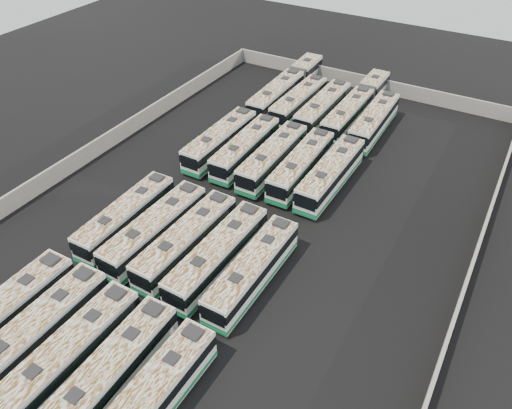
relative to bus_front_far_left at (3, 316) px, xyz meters
name	(u,v)px	position (x,y,z in m)	size (l,w,h in m)	color
ground	(245,217)	(9.28, 22.42, -1.89)	(140.00, 140.00, 0.00)	black
perimeter_wall	(245,209)	(9.28, 22.42, -0.79)	(45.20, 73.20, 2.20)	slate
bus_front_far_left	(3,316)	(0.00, 0.00, 0.00)	(2.83, 13.10, 3.69)	beige
bus_front_left	(37,333)	(3.73, 0.19, 0.01)	(2.86, 13.15, 3.70)	beige
bus_front_center	(69,355)	(7.41, 0.01, -0.01)	(2.86, 13.02, 3.66)	beige
bus_front_right	(108,376)	(11.20, 0.18, 0.00)	(3.00, 13.13, 3.69)	beige
bus_front_far_right	(149,401)	(14.98, 0.11, -0.05)	(2.81, 12.75, 3.59)	beige
bus_midfront_far_left	(126,217)	(0.03, 14.62, -0.07)	(2.86, 12.63, 3.55)	beige
bus_midfront_left	(155,230)	(3.87, 14.48, 0.00)	(3.08, 13.13, 3.69)	beige
bus_midfront_center	(186,241)	(7.45, 14.67, -0.01)	(3.06, 13.10, 3.68)	beige
bus_midfront_right	(218,255)	(11.13, 14.53, 0.01)	(3.05, 13.22, 3.71)	beige
bus_midfront_far_right	(253,270)	(14.82, 14.52, -0.06)	(2.73, 12.69, 3.58)	beige
bus_midback_far_left	(220,140)	(0.06, 31.79, -0.01)	(2.81, 13.02, 3.67)	beige
bus_midback_left	(246,148)	(3.71, 31.83, -0.05)	(2.99, 12.80, 3.59)	beige
bus_midback_center	(273,158)	(7.57, 31.58, -0.01)	(2.87, 13.06, 3.68)	beige
bus_midback_right	(301,165)	(11.22, 31.80, -0.02)	(2.98, 12.98, 3.65)	beige
bus_midback_far_right	(331,174)	(14.87, 31.81, 0.01)	(2.92, 13.21, 3.72)	beige
bus_back_far_left	(287,87)	(0.07, 49.78, 0.00)	(3.22, 20.37, 3.69)	beige
bus_back_left	(299,102)	(3.80, 46.22, -0.04)	(2.89, 12.84, 3.61)	beige
bus_back_center	(323,108)	(7.55, 46.06, 0.00)	(2.81, 13.08, 3.69)	beige
bus_back_right	(357,105)	(11.20, 49.50, -0.07)	(2.77, 19.65, 3.56)	beige
bus_back_far_right	(374,121)	(14.92, 46.07, -0.01)	(2.96, 13.05, 3.67)	beige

